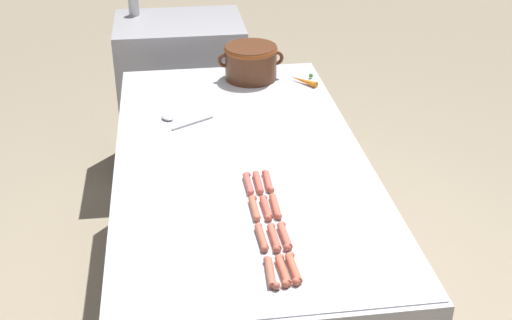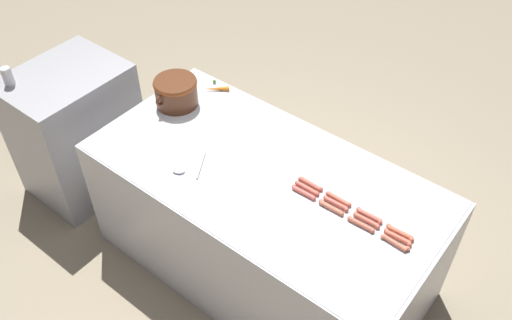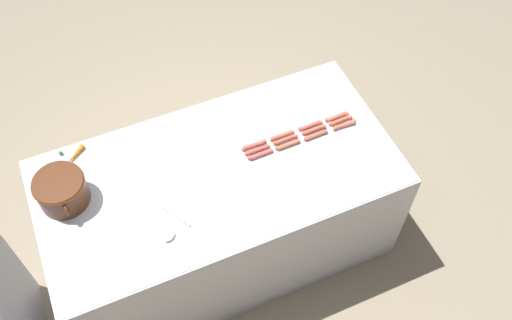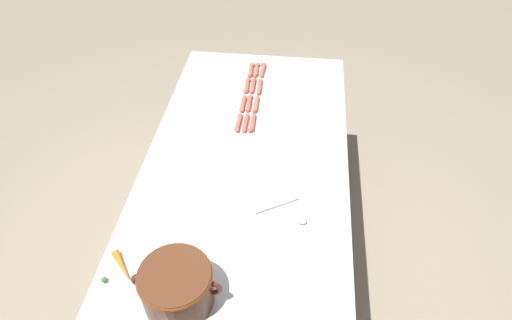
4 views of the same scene
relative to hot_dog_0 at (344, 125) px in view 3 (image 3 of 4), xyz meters
name	(u,v)px [view 3 (image 3 of 4)]	position (x,y,z in m)	size (l,w,h in m)	color
ground_plane	(225,242)	(0.00, 0.82, -0.89)	(20.00, 20.00, 0.00)	gray
griddle_counter	(221,210)	(0.00, 0.82, -0.45)	(1.05, 2.07, 0.87)	#BCBCC1
hot_dog_0	(344,125)	(0.00, 0.00, 0.00)	(0.03, 0.16, 0.03)	#C0664D
hot_dog_1	(316,135)	(-0.01, 0.19, 0.00)	(0.03, 0.16, 0.03)	#C1614B
hot_dog_2	(288,144)	(0.00, 0.38, 0.00)	(0.03, 0.16, 0.03)	#C6664B
hot_dog_3	(260,154)	(0.00, 0.55, 0.00)	(0.03, 0.16, 0.03)	#CC5B50
hot_dog_4	(340,121)	(0.04, 0.01, 0.00)	(0.03, 0.16, 0.03)	#C96249
hot_dog_5	(314,130)	(0.04, 0.19, 0.00)	(0.03, 0.16, 0.03)	#C25D4A
hot_dog_6	(285,140)	(0.04, 0.37, 0.00)	(0.03, 0.16, 0.03)	#C55B4B
hot_dog_7	(257,150)	(0.03, 0.56, 0.00)	(0.03, 0.16, 0.03)	#C75A4A
hot_dog_8	(337,117)	(0.07, 0.01, 0.00)	(0.03, 0.16, 0.03)	#CB6248
hot_dog_9	(310,126)	(0.07, 0.19, 0.00)	(0.03, 0.16, 0.03)	#C35E4E
hot_dog_10	(282,135)	(0.07, 0.38, 0.00)	(0.03, 0.16, 0.03)	#C7614A
hot_dog_11	(254,145)	(0.07, 0.56, 0.00)	(0.03, 0.16, 0.03)	#C95B4C
bean_pot	(61,189)	(0.15, 1.66, 0.09)	(0.35, 0.28, 0.18)	#562D19
serving_spoon	(171,229)	(-0.26, 1.19, -0.01)	(0.25, 0.17, 0.02)	#B7B7BC
carrot	(73,156)	(0.41, 1.55, 0.00)	(0.13, 0.15, 0.03)	orange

